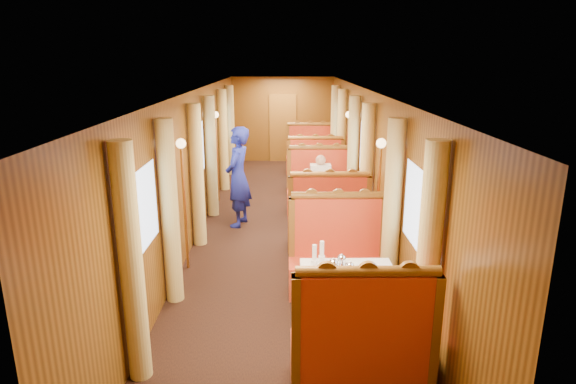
{
  "coord_description": "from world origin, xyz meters",
  "views": [
    {
      "loc": [
        0.04,
        -8.39,
        3.03
      ],
      "look_at": [
        0.1,
        -1.31,
        1.05
      ],
      "focal_mm": 30.0,
      "sensor_mm": 36.0,
      "label": 1
    }
  ],
  "objects_px": {
    "table_near": "(347,302)",
    "table_far": "(312,166)",
    "rose_vase_far": "(313,145)",
    "steward": "(238,177)",
    "passenger": "(320,179)",
    "banquette_near_fwd": "(361,350)",
    "teapot_back": "(341,264)",
    "tea_tray": "(341,272)",
    "table_mid": "(323,208)",
    "banquette_near_aft": "(338,261)",
    "teapot_right": "(350,271)",
    "banquette_far_fwd": "(315,174)",
    "banquette_far_aft": "(310,157)",
    "banquette_mid_fwd": "(328,224)",
    "teapot_left": "(333,269)",
    "banquette_mid_aft": "(319,191)",
    "fruit_plate": "(380,274)",
    "rose_vase_mid": "(324,179)"
  },
  "relations": [
    {
      "from": "banquette_far_aft",
      "to": "passenger",
      "type": "distance_m",
      "value": 3.79
    },
    {
      "from": "table_near",
      "to": "table_mid",
      "type": "height_order",
      "value": "same"
    },
    {
      "from": "banquette_far_fwd",
      "to": "fruit_plate",
      "type": "bearing_deg",
      "value": -86.95
    },
    {
      "from": "teapot_back",
      "to": "fruit_plate",
      "type": "xyz_separation_m",
      "value": [
        0.4,
        -0.17,
        -0.05
      ]
    },
    {
      "from": "banquette_near_fwd",
      "to": "teapot_left",
      "type": "xyz_separation_m",
      "value": [
        -0.18,
        0.92,
        0.4
      ]
    },
    {
      "from": "table_far",
      "to": "rose_vase_far",
      "type": "height_order",
      "value": "rose_vase_far"
    },
    {
      "from": "table_mid",
      "to": "table_far",
      "type": "bearing_deg",
      "value": 90.0
    },
    {
      "from": "banquette_near_fwd",
      "to": "rose_vase_mid",
      "type": "bearing_deg",
      "value": 89.83
    },
    {
      "from": "banquette_far_aft",
      "to": "passenger",
      "type": "xyz_separation_m",
      "value": [
        -0.0,
        -3.77,
        0.32
      ]
    },
    {
      "from": "banquette_near_fwd",
      "to": "tea_tray",
      "type": "bearing_deg",
      "value": 94.8
    },
    {
      "from": "teapot_right",
      "to": "table_near",
      "type": "bearing_deg",
      "value": 68.52
    },
    {
      "from": "banquette_far_fwd",
      "to": "teapot_left",
      "type": "height_order",
      "value": "banquette_far_fwd"
    },
    {
      "from": "banquette_mid_fwd",
      "to": "rose_vase_far",
      "type": "relative_size",
      "value": 3.72
    },
    {
      "from": "table_near",
      "to": "table_far",
      "type": "distance_m",
      "value": 7.0
    },
    {
      "from": "banquette_mid_aft",
      "to": "tea_tray",
      "type": "height_order",
      "value": "banquette_mid_aft"
    },
    {
      "from": "banquette_far_fwd",
      "to": "teapot_back",
      "type": "distance_m",
      "value": 5.95
    },
    {
      "from": "banquette_far_fwd",
      "to": "teapot_back",
      "type": "height_order",
      "value": "banquette_far_fwd"
    },
    {
      "from": "banquette_mid_aft",
      "to": "teapot_right",
      "type": "xyz_separation_m",
      "value": [
        -0.01,
        -4.66,
        0.39
      ]
    },
    {
      "from": "table_mid",
      "to": "teapot_right",
      "type": "bearing_deg",
      "value": -90.08
    },
    {
      "from": "banquette_mid_fwd",
      "to": "teapot_back",
      "type": "relative_size",
      "value": 8.02
    },
    {
      "from": "teapot_left",
      "to": "rose_vase_far",
      "type": "height_order",
      "value": "rose_vase_far"
    },
    {
      "from": "banquette_far_fwd",
      "to": "banquette_mid_fwd",
      "type": "bearing_deg",
      "value": -90.0
    },
    {
      "from": "banquette_mid_fwd",
      "to": "teapot_left",
      "type": "height_order",
      "value": "banquette_mid_fwd"
    },
    {
      "from": "tea_tray",
      "to": "banquette_mid_fwd",
      "type": "bearing_deg",
      "value": 88.11
    },
    {
      "from": "banquette_mid_aft",
      "to": "teapot_back",
      "type": "distance_m",
      "value": 4.48
    },
    {
      "from": "banquette_far_fwd",
      "to": "tea_tray",
      "type": "distance_m",
      "value": 6.02
    },
    {
      "from": "tea_tray",
      "to": "fruit_plate",
      "type": "bearing_deg",
      "value": -12.72
    },
    {
      "from": "passenger",
      "to": "table_mid",
      "type": "bearing_deg",
      "value": -90.0
    },
    {
      "from": "tea_tray",
      "to": "fruit_plate",
      "type": "distance_m",
      "value": 0.42
    },
    {
      "from": "banquette_near_fwd",
      "to": "banquette_far_aft",
      "type": "height_order",
      "value": "same"
    },
    {
      "from": "table_mid",
      "to": "steward",
      "type": "bearing_deg",
      "value": 174.25
    },
    {
      "from": "banquette_near_aft",
      "to": "teapot_right",
      "type": "distance_m",
      "value": 1.22
    },
    {
      "from": "banquette_far_aft",
      "to": "teapot_right",
      "type": "bearing_deg",
      "value": -90.04
    },
    {
      "from": "teapot_back",
      "to": "banquette_mid_fwd",
      "type": "bearing_deg",
      "value": 112.9
    },
    {
      "from": "tea_tray",
      "to": "table_mid",
      "type": "bearing_deg",
      "value": 88.65
    },
    {
      "from": "banquette_far_fwd",
      "to": "passenger",
      "type": "xyz_separation_m",
      "value": [
        -0.0,
        -1.74,
        0.32
      ]
    },
    {
      "from": "banquette_near_fwd",
      "to": "teapot_back",
      "type": "distance_m",
      "value": 1.13
    },
    {
      "from": "fruit_plate",
      "to": "tea_tray",
      "type": "bearing_deg",
      "value": 167.28
    },
    {
      "from": "teapot_back",
      "to": "rose_vase_far",
      "type": "bearing_deg",
      "value": 113.91
    },
    {
      "from": "banquette_mid_fwd",
      "to": "steward",
      "type": "xyz_separation_m",
      "value": [
        -1.56,
        1.17,
        0.5
      ]
    },
    {
      "from": "banquette_far_aft",
      "to": "table_near",
      "type": "bearing_deg",
      "value": -90.0
    },
    {
      "from": "banquette_near_fwd",
      "to": "banquette_mid_aft",
      "type": "xyz_separation_m",
      "value": [
        0.0,
        5.53,
        0.0
      ]
    },
    {
      "from": "banquette_far_aft",
      "to": "teapot_left",
      "type": "distance_m",
      "value": 8.13
    },
    {
      "from": "steward",
      "to": "passenger",
      "type": "xyz_separation_m",
      "value": [
        1.56,
        0.58,
        -0.18
      ]
    },
    {
      "from": "table_near",
      "to": "rose_vase_far",
      "type": "height_order",
      "value": "rose_vase_far"
    },
    {
      "from": "teapot_left",
      "to": "rose_vase_far",
      "type": "bearing_deg",
      "value": 93.26
    },
    {
      "from": "teapot_left",
      "to": "teapot_back",
      "type": "height_order",
      "value": "teapot_left"
    },
    {
      "from": "banquette_far_aft",
      "to": "rose_vase_mid",
      "type": "height_order",
      "value": "banquette_far_aft"
    },
    {
      "from": "table_near",
      "to": "table_mid",
      "type": "distance_m",
      "value": 3.5
    },
    {
      "from": "banquette_near_fwd",
      "to": "fruit_plate",
      "type": "height_order",
      "value": "banquette_near_fwd"
    }
  ]
}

